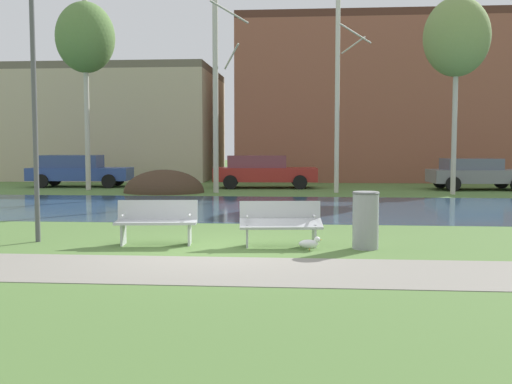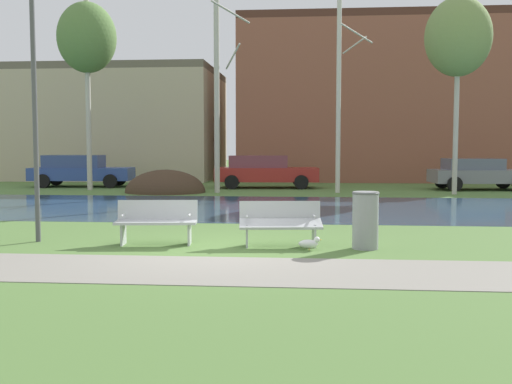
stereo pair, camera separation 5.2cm
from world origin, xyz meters
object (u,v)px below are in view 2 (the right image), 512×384
(bench_left, at_px, (157,221))
(parked_hatch_third_grey, at_px, (478,173))
(parked_van_nearest_blue, at_px, (80,170))
(parked_sedan_second_red, at_px, (264,171))
(bench_right, at_px, (280,222))
(streetlamp, at_px, (34,67))
(seagull, at_px, (309,243))
(trash_bin, at_px, (365,219))

(bench_left, relative_size, parked_hatch_third_grey, 0.38)
(parked_van_nearest_blue, relative_size, parked_sedan_second_red, 1.00)
(bench_left, height_order, parked_van_nearest_blue, parked_van_nearest_blue)
(bench_right, bearing_deg, parked_van_nearest_blue, 122.43)
(streetlamp, xyz_separation_m, parked_sedan_second_red, (3.45, 16.06, -2.76))
(bench_left, bearing_deg, streetlamp, 177.10)
(bench_right, distance_m, parked_hatch_third_grey, 17.70)
(bench_left, distance_m, seagull, 3.08)
(bench_right, height_order, parked_sedan_second_red, parked_sedan_second_red)
(bench_left, xyz_separation_m, parked_sedan_second_red, (0.94, 16.18, 0.32))
(parked_van_nearest_blue, bearing_deg, streetlamp, -71.65)
(trash_bin, relative_size, seagull, 2.49)
(bench_right, distance_m, seagull, 0.79)
(bench_left, xyz_separation_m, bench_right, (2.47, 0.00, 0.00))
(bench_right, bearing_deg, parked_sedan_second_red, 95.38)
(parked_van_nearest_blue, xyz_separation_m, parked_sedan_second_red, (8.80, -0.06, 0.00))
(bench_left, distance_m, parked_van_nearest_blue, 18.05)
(seagull, relative_size, parked_sedan_second_red, 0.09)
(bench_right, height_order, trash_bin, trash_bin)
(streetlamp, bearing_deg, bench_right, -1.46)
(trash_bin, relative_size, parked_van_nearest_blue, 0.23)
(bench_right, distance_m, parked_van_nearest_blue, 19.25)
(bench_right, relative_size, trash_bin, 1.51)
(bench_right, relative_size, parked_sedan_second_red, 0.34)
(trash_bin, bearing_deg, streetlamp, 177.52)
(bench_right, bearing_deg, parked_hatch_third_grey, 63.18)
(bench_left, distance_m, bench_right, 2.47)
(trash_bin, xyz_separation_m, streetlamp, (-6.60, 0.29, 2.98))
(trash_bin, xyz_separation_m, parked_van_nearest_blue, (-11.95, 16.40, 0.23))
(seagull, xyz_separation_m, parked_sedan_second_red, (-2.09, 16.61, 0.66))
(seagull, relative_size, parked_hatch_third_grey, 0.10)
(seagull, bearing_deg, bench_left, 171.99)
(parked_van_nearest_blue, bearing_deg, bench_right, -57.57)
(bench_left, bearing_deg, bench_right, 0.00)
(bench_left, bearing_deg, parked_van_nearest_blue, 115.80)
(streetlamp, bearing_deg, parked_van_nearest_blue, 108.35)
(bench_left, distance_m, parked_sedan_second_red, 16.21)
(trash_bin, height_order, parked_van_nearest_blue, parked_van_nearest_blue)
(streetlamp, bearing_deg, parked_sedan_second_red, 77.87)
(bench_left, height_order, trash_bin, trash_bin)
(bench_left, bearing_deg, seagull, -8.01)
(seagull, distance_m, parked_van_nearest_blue, 19.92)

